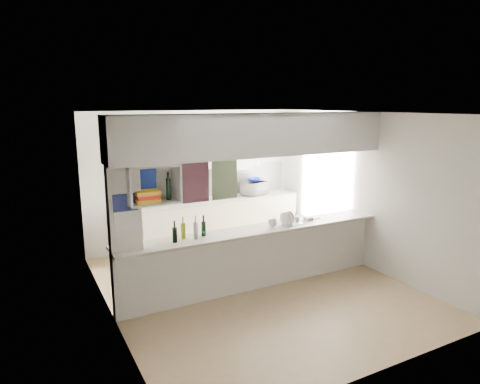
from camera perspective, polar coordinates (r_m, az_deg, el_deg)
floor at (r=6.65m, az=2.06°, el=-12.55°), size 4.80×4.80×0.00m
ceiling at (r=6.06m, az=2.25°, el=10.46°), size 4.80×4.80×0.00m
wall_back at (r=8.34m, az=-6.14°, el=1.81°), size 4.20×0.00×4.20m
wall_left at (r=5.51m, az=-17.15°, el=-3.90°), size 0.00×4.80×4.80m
wall_right at (r=7.48m, az=16.21°, el=0.23°), size 0.00×4.80×4.80m
servery_partition at (r=6.07m, az=0.75°, el=1.53°), size 4.20×0.50×2.60m
cubby_shelf at (r=5.48m, az=-11.82°, el=0.70°), size 0.65×0.35×0.50m
kitchen_run at (r=8.26m, az=-4.36°, el=-1.62°), size 3.60×0.63×2.24m
microwave at (r=8.60m, az=1.91°, el=0.51°), size 0.56×0.45×0.27m
bowl at (r=8.61m, az=1.87°, el=1.66°), size 0.28×0.28×0.07m
dish_rack at (r=6.59m, az=6.51°, el=-3.58°), size 0.44×0.36×0.21m
cup at (r=6.40m, az=4.35°, el=-4.14°), size 0.17×0.17×0.10m
wine_bottles at (r=5.87m, az=-6.74°, el=-5.15°), size 0.52×0.15×0.33m
plastic_tubs at (r=6.85m, az=8.20°, el=-3.49°), size 0.48×0.21×0.06m
utensil_jar at (r=8.21m, az=-4.95°, el=-0.55°), size 0.10×0.10×0.14m
knife_block at (r=8.12m, az=-6.92°, el=-0.55°), size 0.10×0.08×0.18m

